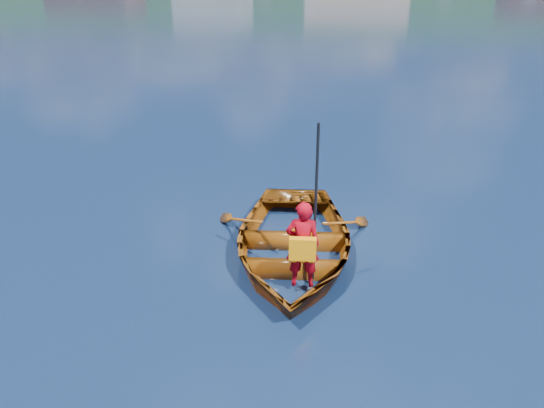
{
  "coord_description": "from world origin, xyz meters",
  "views": [
    {
      "loc": [
        0.55,
        -7.19,
        3.96
      ],
      "look_at": [
        -0.69,
        -0.46,
        0.82
      ],
      "focal_mm": 35.0,
      "sensor_mm": 36.0,
      "label": 1
    }
  ],
  "objects": [
    {
      "name": "rowboat",
      "position": [
        -0.39,
        -0.46,
        0.22
      ],
      "size": [
        2.99,
        3.88,
        0.74
      ],
      "color": "brown",
      "rests_on": "ground"
    },
    {
      "name": "ground",
      "position": [
        0.0,
        0.0,
        0.0
      ],
      "size": [
        600.0,
        600.0,
        0.0
      ],
      "color": "#0F2340",
      "rests_on": "ground"
    },
    {
      "name": "child_paddler",
      "position": [
        -0.13,
        -1.34,
        0.7
      ],
      "size": [
        0.47,
        0.38,
        2.15
      ],
      "color": "#B00515",
      "rests_on": "ground"
    }
  ]
}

